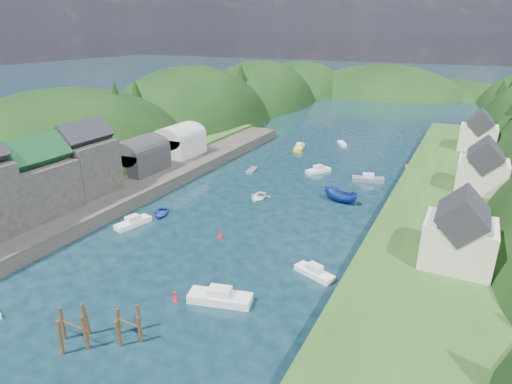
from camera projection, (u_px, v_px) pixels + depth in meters
The scene contains 14 objects.
ground at pixel (308, 175), 81.72m from camera, with size 600.00×600.00×0.00m, color black.
hillside_left at pixel (191, 154), 124.41m from camera, with size 44.00×245.56×52.00m.
far_hills at pixel (408, 118), 188.37m from camera, with size 103.00×68.00×44.00m.
hill_trees at pixel (338, 105), 89.67m from camera, with size 90.72×149.06×12.77m.
quay_left at pixel (95, 201), 66.50m from camera, with size 12.00×110.00×2.00m, color #2D2B28.
terrace_left_grass at pixel (64, 193), 69.36m from camera, with size 12.00×110.00×2.50m, color #234719.
boat_sheds at pixel (161, 145), 81.64m from camera, with size 7.00×21.00×7.50m.
terrace_right at pixel (446, 211), 62.42m from camera, with size 16.00×120.00×2.40m, color #234719.
right_bank_cottages at pixel (475, 168), 66.43m from camera, with size 9.00×59.24×8.41m.
piling_cluster_near at pixel (74, 331), 37.47m from camera, with size 3.37×3.13×3.94m.
piling_cluster_far at pixel (129, 328), 38.37m from camera, with size 3.05×2.86×3.25m.
channel_buoy_near at pixel (175, 297), 43.81m from camera, with size 0.70×0.70×1.10m.
channel_buoy_far at pixel (220, 234), 57.06m from camera, with size 0.70×0.70×1.10m.
moored_boats at pixel (223, 225), 59.49m from camera, with size 37.68×92.74×2.34m.
Camera 1 is at (26.14, -23.62, 26.18)m, focal length 30.00 mm.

